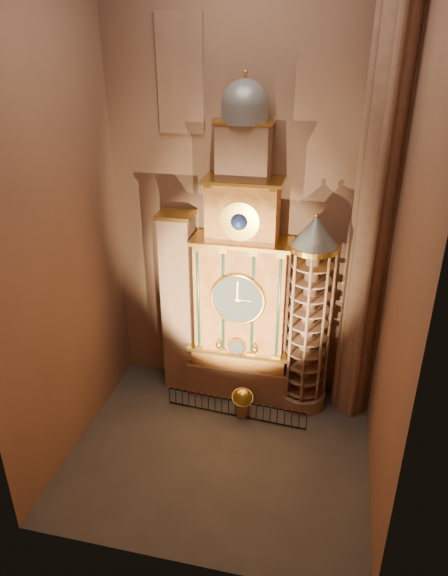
% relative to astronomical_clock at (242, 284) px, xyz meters
% --- Properties ---
extents(floor, '(14.00, 14.00, 0.00)m').
position_rel_astronomical_clock_xyz_m(floor, '(0.00, -4.96, -6.68)').
color(floor, '#383330').
rests_on(floor, ground).
extents(wall_back, '(22.00, 0.00, 22.00)m').
position_rel_astronomical_clock_xyz_m(wall_back, '(0.00, 1.04, 4.32)').
color(wall_back, '#90664D').
rests_on(wall_back, floor).
extents(wall_left, '(0.00, 22.00, 22.00)m').
position_rel_astronomical_clock_xyz_m(wall_left, '(-7.00, -4.96, 4.32)').
color(wall_left, '#90664D').
rests_on(wall_left, floor).
extents(wall_right, '(0.00, 22.00, 22.00)m').
position_rel_astronomical_clock_xyz_m(wall_right, '(7.00, -4.96, 4.32)').
color(wall_right, '#90664D').
rests_on(wall_right, floor).
extents(astronomical_clock, '(5.60, 2.41, 16.70)m').
position_rel_astronomical_clock_xyz_m(astronomical_clock, '(0.00, 0.00, 0.00)').
color(astronomical_clock, '#8C634C').
rests_on(astronomical_clock, floor).
extents(portrait_tower, '(1.80, 1.60, 10.20)m').
position_rel_astronomical_clock_xyz_m(portrait_tower, '(-3.40, 0.02, -1.53)').
color(portrait_tower, '#8C634C').
rests_on(portrait_tower, floor).
extents(stair_turret, '(2.50, 2.50, 10.80)m').
position_rel_astronomical_clock_xyz_m(stair_turret, '(3.50, -0.26, -1.41)').
color(stair_turret, '#8C634C').
rests_on(stair_turret, floor).
extents(gothic_pier, '(2.04, 2.04, 22.00)m').
position_rel_astronomical_clock_xyz_m(gothic_pier, '(6.10, 0.04, 4.32)').
color(gothic_pier, '#8C634C').
rests_on(gothic_pier, floor).
extents(stained_glass_window, '(2.20, 0.14, 5.20)m').
position_rel_astronomical_clock_xyz_m(stained_glass_window, '(-3.20, 0.95, 9.82)').
color(stained_glass_window, navy).
rests_on(stained_glass_window, wall_back).
extents(celestial_globe, '(1.48, 1.45, 1.67)m').
position_rel_astronomical_clock_xyz_m(celestial_globe, '(0.55, -2.12, -5.68)').
color(celestial_globe, '#8C634C').
rests_on(celestial_globe, floor).
extents(iron_railing, '(7.44, 0.57, 1.01)m').
position_rel_astronomical_clock_xyz_m(iron_railing, '(0.20, -2.27, -6.13)').
color(iron_railing, black).
rests_on(iron_railing, floor).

